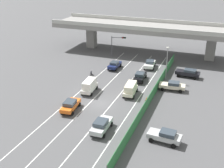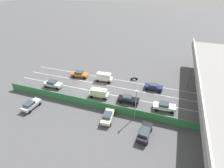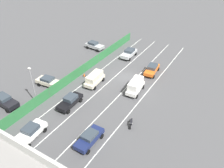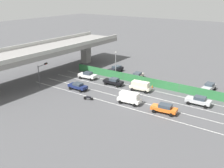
{
  "view_description": "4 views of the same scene",
  "coord_description": "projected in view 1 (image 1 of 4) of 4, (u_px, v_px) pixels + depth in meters",
  "views": [
    {
      "loc": [
        16.47,
        -38.28,
        21.39
      ],
      "look_at": [
        0.54,
        3.65,
        2.02
      ],
      "focal_mm": 46.19,
      "sensor_mm": 36.0,
      "label": 1
    },
    {
      "loc": [
        33.97,
        18.36,
        23.89
      ],
      "look_at": [
        0.13,
        6.73,
        1.9
      ],
      "focal_mm": 28.68,
      "sensor_mm": 36.0,
      "label": 2
    },
    {
      "loc": [
        -16.22,
        31.51,
        21.98
      ],
      "look_at": [
        0.31,
        4.24,
        0.81
      ],
      "focal_mm": 36.65,
      "sensor_mm": 36.0,
      "label": 3
    },
    {
      "loc": [
        -42.27,
        -19.92,
        19.88
      ],
      "look_at": [
        -1.38,
        8.66,
        2.16
      ],
      "focal_mm": 42.02,
      "sensor_mm": 36.0,
      "label": 4
    }
  ],
  "objects": [
    {
      "name": "ground_plane",
      "position": [
        101.0,
        103.0,
        46.7
      ],
      "size": [
        300.0,
        300.0,
        0.0
      ],
      "primitive_type": "plane",
      "color": "#4C4C4F"
    },
    {
      "name": "lane_line_left_edge",
      "position": [
        84.0,
        87.0,
        52.47
      ],
      "size": [
        0.14,
        45.45,
        0.01
      ],
      "primitive_type": "cube",
      "color": "silver",
      "rests_on": "ground"
    },
    {
      "name": "lane_line_mid_left",
      "position": [
        102.0,
        90.0,
        51.33
      ],
      "size": [
        0.14,
        45.45,
        0.01
      ],
      "primitive_type": "cube",
      "color": "silver",
      "rests_on": "ground"
    },
    {
      "name": "lane_line_mid_right",
      "position": [
        121.0,
        93.0,
        50.19
      ],
      "size": [
        0.14,
        45.45,
        0.01
      ],
      "primitive_type": "cube",
      "color": "silver",
      "rests_on": "ground"
    },
    {
      "name": "lane_line_right_edge",
      "position": [
        140.0,
        96.0,
        49.04
      ],
      "size": [
        0.14,
        45.45,
        0.01
      ],
      "primitive_type": "cube",
      "color": "silver",
      "rests_on": "ground"
    },
    {
      "name": "elevated_overpass",
      "position": [
        148.0,
        29.0,
        69.61
      ],
      "size": [
        46.89,
        10.62,
        7.64
      ],
      "color": "gray",
      "rests_on": "ground"
    },
    {
      "name": "green_fence",
      "position": [
        153.0,
        93.0,
        47.97
      ],
      "size": [
        0.1,
        41.55,
        1.83
      ],
      "color": "#2D753D",
      "rests_on": "ground"
    },
    {
      "name": "car_van_cream",
      "position": [
        130.0,
        89.0,
        49.2
      ],
      "size": [
        2.23,
        4.54,
        2.05
      ],
      "color": "beige",
      "rests_on": "ground"
    },
    {
      "name": "car_taxi_orange",
      "position": [
        70.0,
        105.0,
        44.22
      ],
      "size": [
        2.3,
        4.61,
        1.64
      ],
      "color": "orange",
      "rests_on": "ground"
    },
    {
      "name": "car_hatchback_white",
      "position": [
        150.0,
        64.0,
        61.66
      ],
      "size": [
        2.38,
        4.57,
        1.69
      ],
      "color": "silver",
      "rests_on": "ground"
    },
    {
      "name": "car_van_white",
      "position": [
        89.0,
        86.0,
        50.13
      ],
      "size": [
        2.24,
        4.51,
        2.25
      ],
      "color": "silver",
      "rests_on": "ground"
    },
    {
      "name": "car_sedan_black",
      "position": [
        140.0,
        76.0,
        55.17
      ],
      "size": [
        2.1,
        4.61,
        1.63
      ],
      "color": "black",
      "rests_on": "ground"
    },
    {
      "name": "car_sedan_silver",
      "position": [
        101.0,
        125.0,
        38.78
      ],
      "size": [
        2.11,
        4.58,
        1.69
      ],
      "color": "#B7BABC",
      "rests_on": "ground"
    },
    {
      "name": "car_sedan_navy",
      "position": [
        115.0,
        65.0,
        61.28
      ],
      "size": [
        1.96,
        4.32,
        1.54
      ],
      "color": "navy",
      "rests_on": "ground"
    },
    {
      "name": "motorcycle",
      "position": [
        91.0,
        73.0,
        57.76
      ],
      "size": [
        0.87,
        1.86,
        0.93
      ],
      "color": "black",
      "rests_on": "ground"
    },
    {
      "name": "parked_wagon_silver",
      "position": [
        165.0,
        136.0,
        36.47
      ],
      "size": [
        4.36,
        2.24,
        1.63
      ],
      "color": "#B2B5B7",
      "rests_on": "ground"
    },
    {
      "name": "parked_sedan_cream",
      "position": [
        172.0,
        86.0,
        51.06
      ],
      "size": [
        4.67,
        2.32,
        1.59
      ],
      "color": "beige",
      "rests_on": "ground"
    },
    {
      "name": "parked_sedan_dark",
      "position": [
        188.0,
        73.0,
        56.78
      ],
      "size": [
        4.76,
        2.23,
        1.64
      ],
      "color": "black",
      "rests_on": "ground"
    },
    {
      "name": "traffic_light",
      "position": [
        117.0,
        42.0,
        67.99
      ],
      "size": [
        3.39,
        1.05,
        4.92
      ],
      "color": "#47474C",
      "rests_on": "ground"
    },
    {
      "name": "street_lamp",
      "position": [
        167.0,
        60.0,
        54.59
      ],
      "size": [
        0.6,
        0.36,
        6.48
      ],
      "color": "gray",
      "rests_on": "ground"
    },
    {
      "name": "traffic_cone",
      "position": [
        147.0,
        99.0,
        47.48
      ],
      "size": [
        0.47,
        0.47,
        0.66
      ],
      "color": "orange",
      "rests_on": "ground"
    }
  ]
}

